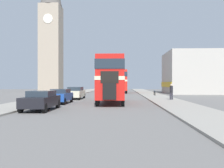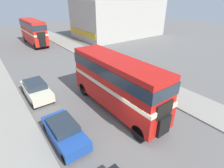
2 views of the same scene
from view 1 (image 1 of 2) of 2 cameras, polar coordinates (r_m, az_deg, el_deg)
The scene contains 12 objects.
ground_plane at distance 21.20m, azimuth -3.07°, elevation -5.04°, with size 120.00×120.00×0.00m, color slate.
sidewalk_right at distance 21.62m, azimuth 15.10°, elevation -4.78°, with size 3.50×120.00×0.12m.
sidewalk_left at distance 22.84m, azimuth -20.23°, elevation -4.52°, with size 3.50×120.00×0.12m.
double_decker_bus at distance 24.42m, azimuth -0.00°, elevation 1.67°, with size 2.42×9.51×4.30m.
bus_distant at distance 50.57m, azimuth 2.09°, elevation 1.01°, with size 2.38×9.73×4.50m.
car_parked_near at distance 18.46m, azimuth -15.91°, elevation -3.54°, with size 1.77×4.17×1.39m.
car_parked_mid at distance 24.25m, azimuth -11.72°, elevation -2.67°, with size 1.67×4.10×1.38m.
car_parked_far at distance 30.80m, azimuth -8.38°, elevation -1.99°, with size 1.80×4.50×1.48m.
pedestrian_walking at distance 28.31m, azimuth 13.40°, elevation -1.51°, with size 0.35×0.35×1.74m.
bicycle_on_pavement at distance 37.93m, azimuth 9.69°, elevation -2.02°, with size 0.05×1.76×0.78m.
church_tower at distance 64.38m, azimuth -13.77°, elevation 14.09°, with size 5.17×5.17×34.07m.
shop_building_block at distance 50.86m, azimuth 22.88°, elevation 2.36°, with size 19.05×11.05×7.77m.
Camera 1 is at (2.01, -21.01, 1.92)m, focal length 40.00 mm.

